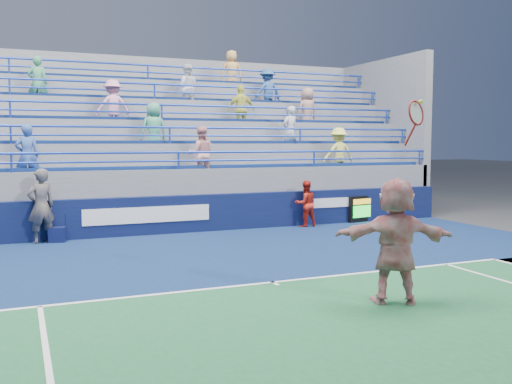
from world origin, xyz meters
name	(u,v)px	position (x,y,z in m)	size (l,w,h in m)	color
ground	(273,283)	(0.00, 0.00, 0.00)	(120.00, 120.00, 0.00)	#333538
sponsor_wall	(181,214)	(0.00, 6.50, 0.55)	(18.00, 0.32, 1.10)	#0A1338
bleacher_stand	(152,174)	(0.00, 10.27, 1.55)	(18.00, 5.60, 6.13)	slate
serve_speed_board	(364,209)	(6.22, 6.39, 0.44)	(1.26, 0.37, 0.87)	black
judge_chair	(57,233)	(-3.44, 6.25, 0.23)	(0.50, 0.50, 0.73)	#0C123D
tennis_player	(395,241)	(1.29, -1.98, 1.05)	(2.01, 1.37, 3.33)	silver
line_judge	(41,206)	(-3.83, 6.20, 0.98)	(0.72, 0.47, 1.97)	#15173A
ball_girl	(305,204)	(3.91, 6.15, 0.73)	(0.71, 0.55, 1.45)	red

